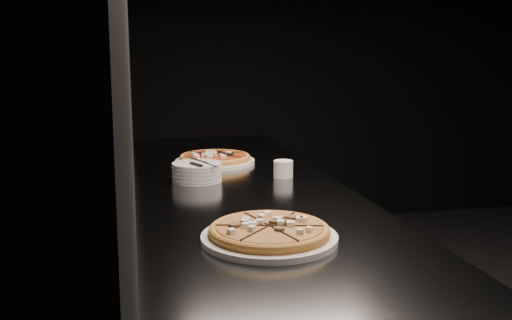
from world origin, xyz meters
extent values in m
cube|color=black|center=(-2.50, 0.00, 1.40)|extent=(0.02, 5.00, 2.80)
cube|color=black|center=(0.00, 2.50, 1.40)|extent=(5.00, 0.02, 2.80)
cube|color=#5B5D62|center=(-2.13, 0.00, 0.45)|extent=(0.70, 2.40, 0.90)
cube|color=#5B5D62|center=(-2.13, 0.00, 0.91)|extent=(0.74, 2.44, 0.02)
cylinder|color=white|center=(-2.17, -0.58, 0.93)|extent=(0.35, 0.35, 0.02)
cylinder|color=gold|center=(-2.17, -0.58, 0.94)|extent=(0.37, 0.37, 0.01)
torus|color=gold|center=(-2.17, -0.58, 0.95)|extent=(0.37, 0.37, 0.02)
cylinder|color=#DE994A|center=(-2.17, -0.58, 0.95)|extent=(0.33, 0.33, 0.01)
cylinder|color=white|center=(-2.16, 0.46, 0.93)|extent=(0.34, 0.34, 0.02)
cylinder|color=gold|center=(-2.16, 0.46, 0.94)|extent=(0.37, 0.37, 0.01)
torus|color=gold|center=(-2.16, 0.46, 0.95)|extent=(0.38, 0.38, 0.02)
cylinder|color=#A63D18|center=(-2.16, 0.46, 0.95)|extent=(0.33, 0.33, 0.01)
cylinder|color=white|center=(-2.27, 0.14, 0.93)|extent=(0.18, 0.18, 0.01)
cylinder|color=white|center=(-2.27, 0.14, 0.94)|extent=(0.18, 0.18, 0.01)
cylinder|color=white|center=(-2.27, 0.14, 0.95)|extent=(0.18, 0.18, 0.01)
cylinder|color=white|center=(-2.27, 0.14, 0.97)|extent=(0.18, 0.18, 0.01)
cylinder|color=white|center=(-2.27, 0.14, 0.98)|extent=(0.18, 0.18, 0.01)
cube|color=silver|center=(-2.26, 0.18, 0.99)|extent=(0.06, 0.11, 0.00)
cube|color=black|center=(-2.28, 0.09, 0.99)|extent=(0.04, 0.07, 0.01)
cube|color=silver|center=(-2.24, 0.13, 0.99)|extent=(0.03, 0.18, 0.00)
cylinder|color=silver|center=(-1.94, 0.13, 0.95)|extent=(0.07, 0.07, 0.06)
cylinder|color=black|center=(-1.94, 0.13, 0.98)|extent=(0.06, 0.06, 0.01)
camera|label=1|loc=(-2.50, -1.92, 1.39)|focal=40.00mm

